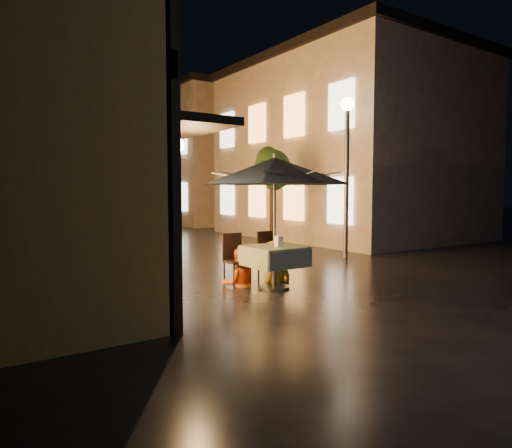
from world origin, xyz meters
TOP-DOWN VIEW (x-y plane):
  - ground at (0.00, 0.00)m, footprint 90.00×90.00m
  - east_building_near at (7.49, 6.50)m, footprint 7.30×9.30m
  - east_building_far at (7.49, 18.00)m, footprint 7.30×10.30m
  - street_tree at (2.41, 4.51)m, footprint 1.43×1.20m
  - streetlamp_near at (3.00, 2.00)m, footprint 0.36×0.36m
  - streetlamp_far at (3.00, 14.00)m, footprint 0.36×0.36m
  - cafe_table at (-0.84, 0.01)m, footprint 0.99×0.99m
  - patio_umbrella at (-0.84, 0.01)m, footprint 2.71×2.71m
  - cafe_chair_left at (-1.24, 0.74)m, footprint 0.42×0.42m
  - cafe_chair_right at (-0.44, 0.74)m, footprint 0.42×0.42m
  - table_lantern at (-0.84, -0.12)m, footprint 0.16×0.16m
  - person_orange at (-1.24, 0.60)m, footprint 0.79×0.70m
  - person_yellow at (-0.43, 0.55)m, footprint 1.14×0.85m
  - bicycle_0 at (-2.46, 4.04)m, footprint 1.75×0.80m
  - bicycle_1 at (-2.54, 4.74)m, footprint 1.65×0.97m
  - bicycle_2 at (-2.83, 5.62)m, footprint 1.75×1.15m
  - bicycle_3 at (-2.76, 6.66)m, footprint 1.66×0.51m
  - bicycle_4 at (-2.66, 7.97)m, footprint 1.96×1.17m

SIDE VIEW (x-z plane):
  - ground at x=0.00m, z-range 0.00..0.00m
  - bicycle_2 at x=-2.83m, z-range 0.00..0.87m
  - bicycle_0 at x=-2.46m, z-range 0.00..0.89m
  - bicycle_1 at x=-2.54m, z-range 0.00..0.96m
  - bicycle_4 at x=-2.66m, z-range 0.00..0.97m
  - bicycle_3 at x=-2.76m, z-range 0.00..0.99m
  - cafe_chair_left at x=-1.24m, z-range 0.05..1.03m
  - cafe_chair_right at x=-0.44m, z-range 0.05..1.03m
  - cafe_table at x=-0.84m, z-range 0.20..0.98m
  - person_orange at x=-1.24m, z-range 0.00..1.36m
  - person_yellow at x=-0.43m, z-range 0.00..1.57m
  - table_lantern at x=-0.84m, z-range 0.79..1.04m
  - patio_umbrella at x=-0.84m, z-range 0.92..3.38m
  - street_tree at x=2.41m, z-range 0.85..4.00m
  - streetlamp_near at x=3.00m, z-range 0.80..5.03m
  - streetlamp_far at x=3.00m, z-range 0.80..5.03m
  - east_building_near at x=7.49m, z-range 0.01..6.81m
  - east_building_far at x=7.49m, z-range 0.01..7.31m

